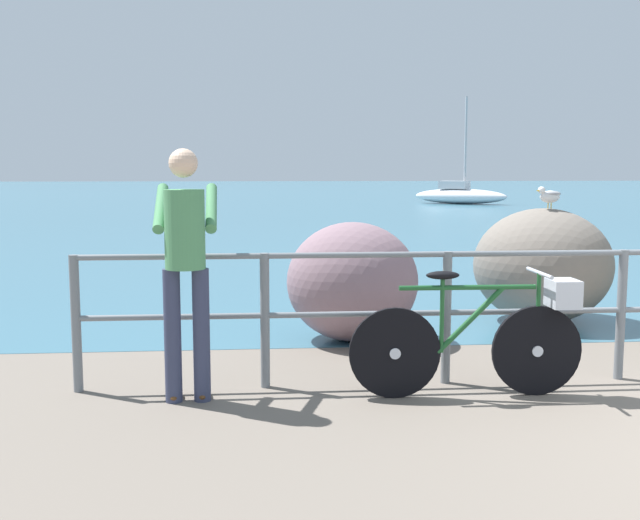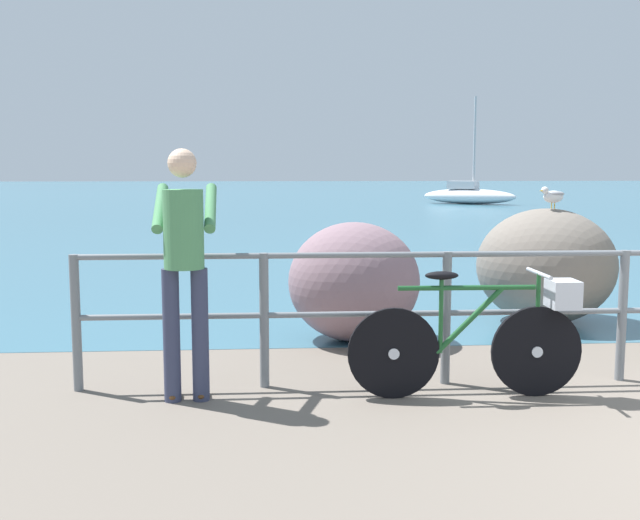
{
  "view_description": "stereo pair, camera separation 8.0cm",
  "coord_description": "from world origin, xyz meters",
  "px_view_note": "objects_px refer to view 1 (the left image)",
  "views": [
    {
      "loc": [
        -3.49,
        -3.49,
        1.64
      ],
      "look_at": [
        -3.01,
        2.4,
        0.92
      ],
      "focal_mm": 41.81,
      "sensor_mm": 36.0,
      "label": 1
    },
    {
      "loc": [
        -3.41,
        -3.5,
        1.64
      ],
      "look_at": [
        -3.01,
        2.4,
        0.92
      ],
      "focal_mm": 41.81,
      "sensor_mm": 36.0,
      "label": 2
    }
  ],
  "objects_px": {
    "breakwater_boulder_main": "(542,265)",
    "breakwater_boulder_left": "(352,282)",
    "bicycle": "(487,333)",
    "person_at_railing": "(186,262)",
    "sailboat": "(460,195)",
    "seagull": "(550,195)"
  },
  "relations": [
    {
      "from": "breakwater_boulder_main",
      "to": "breakwater_boulder_left",
      "type": "relative_size",
      "value": 1.16
    },
    {
      "from": "bicycle",
      "to": "breakwater_boulder_left",
      "type": "bearing_deg",
      "value": 112.89
    },
    {
      "from": "bicycle",
      "to": "breakwater_boulder_left",
      "type": "height_order",
      "value": "breakwater_boulder_left"
    },
    {
      "from": "person_at_railing",
      "to": "breakwater_boulder_left",
      "type": "distance_m",
      "value": 2.3
    },
    {
      "from": "breakwater_boulder_left",
      "to": "sailboat",
      "type": "relative_size",
      "value": 0.26
    },
    {
      "from": "person_at_railing",
      "to": "sailboat",
      "type": "bearing_deg",
      "value": -21.21
    },
    {
      "from": "person_at_railing",
      "to": "sailboat",
      "type": "relative_size",
      "value": 0.36
    },
    {
      "from": "person_at_railing",
      "to": "breakwater_boulder_left",
      "type": "xyz_separation_m",
      "value": [
        1.4,
        1.77,
        -0.42
      ]
    },
    {
      "from": "breakwater_boulder_main",
      "to": "seagull",
      "type": "bearing_deg",
      "value": -68.28
    },
    {
      "from": "person_at_railing",
      "to": "breakwater_boulder_left",
      "type": "height_order",
      "value": "person_at_railing"
    },
    {
      "from": "breakwater_boulder_main",
      "to": "seagull",
      "type": "distance_m",
      "value": 0.75
    },
    {
      "from": "bicycle",
      "to": "seagull",
      "type": "xyz_separation_m",
      "value": [
        1.42,
        2.48,
        0.9
      ]
    },
    {
      "from": "bicycle",
      "to": "person_at_railing",
      "type": "xyz_separation_m",
      "value": [
        -2.14,
        0.07,
        0.53
      ]
    },
    {
      "from": "breakwater_boulder_left",
      "to": "sailboat",
      "type": "xyz_separation_m",
      "value": [
        8.4,
        27.0,
        -0.15
      ]
    },
    {
      "from": "person_at_railing",
      "to": "breakwater_boulder_main",
      "type": "xyz_separation_m",
      "value": [
        3.53,
        2.46,
        -0.38
      ]
    },
    {
      "from": "person_at_railing",
      "to": "breakwater_boulder_main",
      "type": "bearing_deg",
      "value": -57.51
    },
    {
      "from": "person_at_railing",
      "to": "seagull",
      "type": "bearing_deg",
      "value": -58.4
    },
    {
      "from": "breakwater_boulder_main",
      "to": "sailboat",
      "type": "xyz_separation_m",
      "value": [
        6.27,
        26.31,
        -0.19
      ]
    },
    {
      "from": "breakwater_boulder_left",
      "to": "person_at_railing",
      "type": "bearing_deg",
      "value": -128.26
    },
    {
      "from": "breakwater_boulder_main",
      "to": "breakwater_boulder_left",
      "type": "distance_m",
      "value": 2.25
    },
    {
      "from": "bicycle",
      "to": "breakwater_boulder_main",
      "type": "relative_size",
      "value": 1.16
    },
    {
      "from": "sailboat",
      "to": "seagull",
      "type": "bearing_deg",
      "value": -68.76
    }
  ]
}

